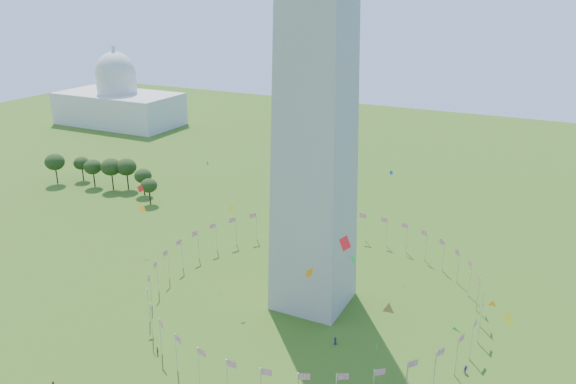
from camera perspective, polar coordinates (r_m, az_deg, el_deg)
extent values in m
cylinder|color=silver|center=(133.24, 18.89, -12.69)|extent=(0.24, 0.24, 9.00)
cylinder|color=silver|center=(139.24, 19.07, -11.21)|extent=(0.24, 0.24, 9.00)
cylinder|color=silver|center=(145.23, 18.75, -9.80)|extent=(0.24, 0.24, 9.00)
cylinder|color=silver|center=(151.04, 18.01, -8.51)|extent=(0.24, 0.24, 9.00)
cylinder|color=silver|center=(156.53, 16.90, -7.34)|extent=(0.24, 0.24, 9.00)
cylinder|color=silver|center=(161.57, 15.50, -6.30)|extent=(0.24, 0.24, 9.00)
cylinder|color=silver|center=(166.05, 13.85, -5.41)|extent=(0.24, 0.24, 9.00)
cylinder|color=silver|center=(169.89, 12.00, -4.66)|extent=(0.24, 0.24, 9.00)
cylinder|color=silver|center=(173.01, 10.00, -4.05)|extent=(0.24, 0.24, 9.00)
cylinder|color=silver|center=(175.37, 7.89, -3.59)|extent=(0.24, 0.24, 9.00)
cylinder|color=silver|center=(176.92, 5.70, -3.28)|extent=(0.24, 0.24, 9.00)
cylinder|color=silver|center=(177.63, 3.46, -3.11)|extent=(0.24, 0.24, 9.00)
cylinder|color=silver|center=(177.51, 1.21, -3.09)|extent=(0.24, 0.24, 9.00)
cylinder|color=silver|center=(176.53, -1.03, -3.23)|extent=(0.24, 0.24, 9.00)
cylinder|color=silver|center=(174.73, -3.21, -3.51)|extent=(0.24, 0.24, 9.00)
cylinder|color=silver|center=(172.14, -5.31, -3.94)|extent=(0.24, 0.24, 9.00)
cylinder|color=silver|center=(168.79, -7.29, -4.53)|extent=(0.24, 0.24, 9.00)
cylinder|color=silver|center=(164.74, -9.10, -5.26)|extent=(0.24, 0.24, 9.00)
cylinder|color=silver|center=(160.08, -10.71, -6.15)|extent=(0.24, 0.24, 9.00)
cylinder|color=silver|center=(154.89, -12.06, -7.18)|extent=(0.24, 0.24, 9.00)
cylinder|color=silver|center=(149.29, -13.11, -8.35)|extent=(0.24, 0.24, 9.00)
cylinder|color=silver|center=(143.41, -13.78, -9.66)|extent=(0.24, 0.24, 9.00)
cylinder|color=silver|center=(137.40, -14.00, -11.09)|extent=(0.24, 0.24, 9.00)
cylinder|color=silver|center=(131.44, -13.71, -12.60)|extent=(0.24, 0.24, 9.00)
cylinder|color=silver|center=(125.73, -12.82, -14.17)|extent=(0.24, 0.24, 9.00)
cylinder|color=silver|center=(120.49, -11.29, -15.71)|extent=(0.24, 0.24, 9.00)
cylinder|color=silver|center=(115.96, -9.07, -17.15)|extent=(0.24, 0.24, 9.00)
cylinder|color=silver|center=(112.36, -6.20, -18.39)|extent=(0.24, 0.24, 9.00)
cylinder|color=silver|center=(113.35, 11.96, -18.37)|extent=(0.24, 0.24, 9.00)
cylinder|color=silver|center=(117.25, 14.69, -17.15)|extent=(0.24, 0.24, 9.00)
cylinder|color=silver|center=(122.03, 16.75, -15.73)|extent=(0.24, 0.24, 9.00)
cylinder|color=silver|center=(127.43, 18.14, -14.22)|extent=(0.24, 0.24, 9.00)
imported|color=#282828|center=(128.22, -13.12, -15.40)|extent=(0.76, 0.63, 1.79)
imported|color=#1D2044|center=(128.40, 4.83, -14.82)|extent=(1.06, 1.03, 1.80)
imported|color=#321747|center=(125.30, 17.60, -16.81)|extent=(1.25, 1.36, 1.84)
plane|color=green|center=(112.02, 16.70, -13.25)|extent=(1.70, 2.00, 2.07)
plane|color=yellow|center=(81.93, 21.48, -11.94)|extent=(1.52, 2.05, 1.79)
plane|color=red|center=(136.54, -14.76, 0.33)|extent=(0.59, 1.70, 1.80)
plane|color=#CC2699|center=(152.52, -8.17, 2.92)|extent=(0.43, 1.52, 1.58)
plane|color=yellow|center=(137.71, -5.78, -1.68)|extent=(1.42, 0.20, 1.41)
plane|color=green|center=(113.03, 6.60, -6.86)|extent=(1.55, 0.93, 1.65)
plane|color=blue|center=(115.15, 10.44, 1.94)|extent=(0.64, 0.88, 1.08)
plane|color=green|center=(120.34, 9.01, -15.31)|extent=(0.81, 1.45, 1.64)
plane|color=orange|center=(117.01, 2.19, -8.22)|extent=(2.11, 0.76, 2.14)
plane|color=orange|center=(170.63, -14.55, -1.69)|extent=(1.80, 2.08, 1.70)
plane|color=orange|center=(102.74, 20.03, -10.63)|extent=(1.22, 0.22, 1.21)
plane|color=blue|center=(98.00, 10.17, -11.63)|extent=(1.92, 0.53, 1.87)
plane|color=yellow|center=(107.93, 11.64, -9.42)|extent=(1.46, 2.17, 1.85)
plane|color=red|center=(74.47, 5.81, -5.21)|extent=(1.09, 2.04, 2.06)
ellipsoid|color=#294316|center=(243.04, -22.52, 2.16)|extent=(7.70, 7.70, 12.04)
ellipsoid|color=#294316|center=(243.60, -20.18, 2.22)|extent=(6.23, 6.23, 9.74)
ellipsoid|color=#294316|center=(234.26, -19.15, 1.80)|extent=(6.91, 6.91, 10.80)
ellipsoid|color=#294316|center=(228.22, -17.46, 1.71)|extent=(7.85, 7.85, 12.27)
ellipsoid|color=#294316|center=(226.76, -16.03, 1.73)|extent=(7.77, 7.77, 12.13)
ellipsoid|color=#294316|center=(219.18, -14.46, 0.97)|extent=(6.47, 6.47, 10.11)
ellipsoid|color=#294316|center=(209.49, -13.90, 0.04)|extent=(6.02, 6.02, 9.41)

